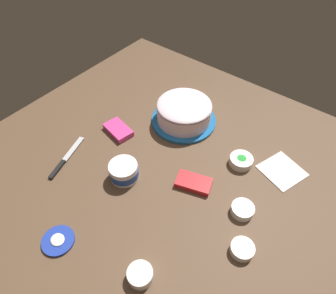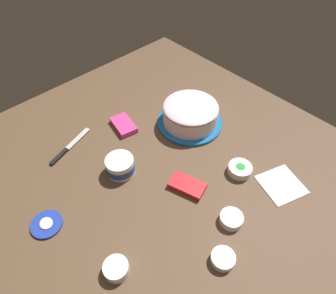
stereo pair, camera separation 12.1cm
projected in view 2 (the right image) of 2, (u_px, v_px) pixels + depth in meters
ground_plane at (155, 171)px, 1.17m from camera, size 1.54×1.54×0.00m
frosted_cake at (190, 114)px, 1.32m from camera, size 0.30×0.30×0.12m
frosting_tub at (120, 166)px, 1.14m from camera, size 0.11×0.11×0.07m
frosting_tub_lid at (47, 224)px, 1.01m from camera, size 0.11×0.11×0.02m
spreading_knife at (67, 149)px, 1.24m from camera, size 0.09×0.23×0.01m
sprinkle_bowl_green at (240, 169)px, 1.15m from camera, size 0.09×0.09×0.04m
sprinkle_bowl_rainbow at (116, 269)px, 0.89m from camera, size 0.08×0.08×0.04m
sprinkle_bowl_orange at (231, 219)px, 1.01m from camera, size 0.08×0.08×0.03m
sprinkle_bowl_blue at (223, 259)px, 0.92m from camera, size 0.08×0.08×0.03m
candy_box_lower at (187, 186)px, 1.11m from camera, size 0.15×0.11×0.02m
candy_box_upper at (124, 125)px, 1.33m from camera, size 0.15×0.10×0.03m
paper_napkin at (282, 184)px, 1.12m from camera, size 0.19×0.19×0.01m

